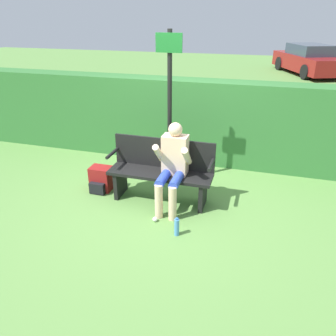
{
  "coord_description": "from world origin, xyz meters",
  "views": [
    {
      "loc": [
        1.31,
        -4.08,
        2.57
      ],
      "look_at": [
        0.15,
        -0.1,
        0.61
      ],
      "focal_mm": 35.0,
      "sensor_mm": 36.0,
      "label": 1
    }
  ],
  "objects_px": {
    "park_bench": "(161,170)",
    "parked_car": "(308,60)",
    "signpost": "(170,102)",
    "water_bottle": "(177,227)",
    "person_seated": "(173,163)",
    "backpack": "(101,179)"
  },
  "relations": [
    {
      "from": "park_bench",
      "to": "parked_car",
      "type": "height_order",
      "value": "parked_car"
    },
    {
      "from": "signpost",
      "to": "park_bench",
      "type": "bearing_deg",
      "value": -86.44
    },
    {
      "from": "water_bottle",
      "to": "signpost",
      "type": "distance_m",
      "value": 1.92
    },
    {
      "from": "person_seated",
      "to": "parked_car",
      "type": "height_order",
      "value": "parked_car"
    },
    {
      "from": "person_seated",
      "to": "backpack",
      "type": "height_order",
      "value": "person_seated"
    },
    {
      "from": "backpack",
      "to": "parked_car",
      "type": "xyz_separation_m",
      "value": [
        4.11,
        12.73,
        0.45
      ]
    },
    {
      "from": "signpost",
      "to": "person_seated",
      "type": "bearing_deg",
      "value": -70.34
    },
    {
      "from": "park_bench",
      "to": "signpost",
      "type": "distance_m",
      "value": 1.05
    },
    {
      "from": "water_bottle",
      "to": "parked_car",
      "type": "distance_m",
      "value": 13.81
    },
    {
      "from": "signpost",
      "to": "parked_car",
      "type": "height_order",
      "value": "signpost"
    },
    {
      "from": "water_bottle",
      "to": "signpost",
      "type": "bearing_deg",
      "value": 109.68
    },
    {
      "from": "park_bench",
      "to": "water_bottle",
      "type": "relative_size",
      "value": 6.03
    },
    {
      "from": "park_bench",
      "to": "signpost",
      "type": "bearing_deg",
      "value": 93.56
    },
    {
      "from": "park_bench",
      "to": "signpost",
      "type": "relative_size",
      "value": 0.64
    },
    {
      "from": "person_seated",
      "to": "parked_car",
      "type": "relative_size",
      "value": 0.27
    },
    {
      "from": "backpack",
      "to": "water_bottle",
      "type": "height_order",
      "value": "backpack"
    },
    {
      "from": "signpost",
      "to": "parked_car",
      "type": "xyz_separation_m",
      "value": [
        3.14,
        12.16,
        -0.73
      ]
    },
    {
      "from": "person_seated",
      "to": "backpack",
      "type": "xyz_separation_m",
      "value": [
        -1.22,
        0.13,
        -0.49
      ]
    },
    {
      "from": "park_bench",
      "to": "signpost",
      "type": "xyz_separation_m",
      "value": [
        -0.03,
        0.55,
        0.89
      ]
    },
    {
      "from": "signpost",
      "to": "parked_car",
      "type": "bearing_deg",
      "value": 75.53
    },
    {
      "from": "person_seated",
      "to": "water_bottle",
      "type": "relative_size",
      "value": 4.85
    },
    {
      "from": "backpack",
      "to": "water_bottle",
      "type": "distance_m",
      "value": 1.67
    }
  ]
}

